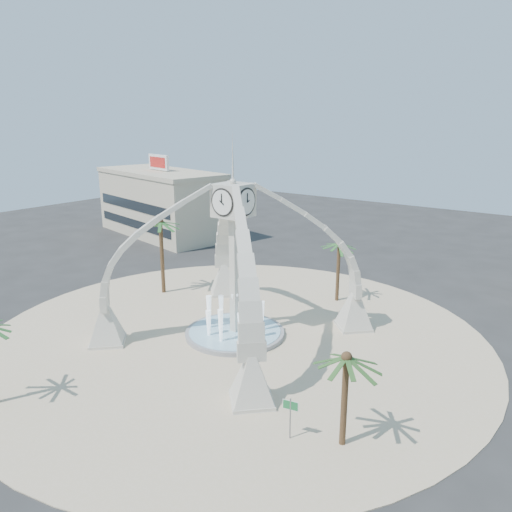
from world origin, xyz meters
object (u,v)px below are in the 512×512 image
Objects in this scene: palm_east at (347,358)px; palm_west at (160,223)px; street_sign at (290,410)px; palm_north at (339,245)px; fountain at (235,332)px; clock_tower at (234,258)px.

palm_west is (-25.73, 11.18, 2.07)m from palm_east.
palm_west is at bearing 139.95° from street_sign.
palm_north is (15.12, 8.35, -1.60)m from palm_west.
fountain is 1.36× the size of palm_east.
fountain is at bearing -103.33° from palm_north.
palm_north reaches higher than street_sign.
street_sign is (10.95, -8.73, 1.49)m from fountain.
fountain is 13.50m from palm_north.
clock_tower is 2.22× the size of palm_west.
palm_west is 3.25× the size of street_sign.
street_sign is (-2.52, -1.29, -3.33)m from palm_east.
palm_west is at bearing 163.04° from clock_tower.
clock_tower is 14.78m from street_sign.
palm_north is (-10.61, 19.53, 0.47)m from palm_east.
street_sign is at bearing -68.78° from palm_north.
palm_east is 28.13m from palm_west.
fountain is 3.21× the size of street_sign.
palm_west reaches higher than street_sign.
clock_tower is 7.21× the size of street_sign.
palm_north is (2.86, 12.09, 5.29)m from fountain.
palm_west is (-12.26, 3.74, 0.69)m from clock_tower.
palm_north reaches higher than palm_east.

